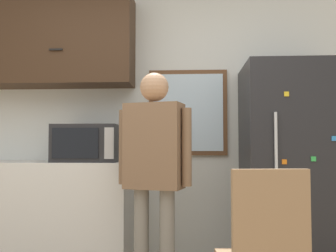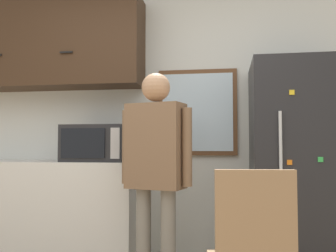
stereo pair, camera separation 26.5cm
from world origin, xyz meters
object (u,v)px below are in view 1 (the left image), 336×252
Objects in this scene: refrigerator at (293,169)px; chair at (265,252)px; microwave at (88,143)px; person at (154,158)px.

chair is at bearing -111.26° from refrigerator.
person reaches higher than microwave.
person is at bearing -57.70° from chair.
microwave reaches higher than chair.
microwave is at bearing 157.53° from person.
refrigerator is 1.83× the size of chair.
refrigerator is at bearing 36.85° from person.
microwave is at bearing -51.66° from chair.
person is 1.11m from chair.
chair is (0.64, -0.79, -0.45)m from person.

